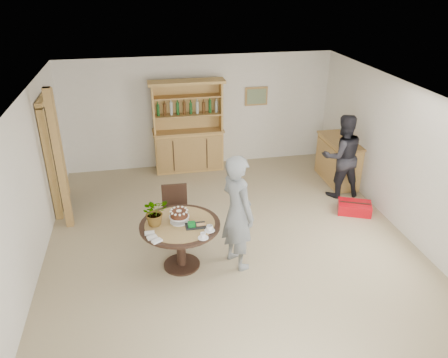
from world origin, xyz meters
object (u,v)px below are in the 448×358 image
dining_chair (175,209)px  teen_boy (238,212)px  hutch (188,140)px  dining_table (180,232)px  red_suitcase (354,208)px  sideboard (338,160)px  adult_person (342,156)px

dining_chair → teen_boy: (0.85, -0.93, 0.38)m
hutch → dining_table: hutch is taller
red_suitcase → dining_table: bearing=-140.1°
sideboard → dining_chair: (-3.60, -1.53, 0.06)m
hutch → dining_chair: hutch is taller
hutch → dining_chair: (-0.56, -2.77, -0.15)m
dining_table → red_suitcase: size_ratio=1.69×
sideboard → dining_chair: 3.91m
hutch → adult_person: 3.36m
hutch → dining_table: bearing=-98.9°
teen_boy → red_suitcase: teen_boy is taller
hutch → dining_table: 3.64m
teen_boy → red_suitcase: (2.51, 1.10, -0.81)m
dining_table → hutch: bearing=81.1°
red_suitcase → sideboard: bearing=103.4°
sideboard → dining_table: sideboard is taller
teen_boy → adult_person: (2.51, 1.84, -0.07)m
dining_chair → adult_person: size_ratio=0.56×
dining_table → teen_boy: bearing=-6.7°
dining_chair → adult_person: (3.36, 0.91, 0.31)m
dining_chair → teen_boy: bearing=-45.7°
hutch → sideboard: 3.29m
hutch → adult_person: (2.80, -1.85, 0.16)m
sideboard → red_suitcase: 1.43m
dining_table → dining_chair: bearing=89.8°
dining_table → dining_chair: size_ratio=1.27×
red_suitcase → dining_chair: bearing=-153.8°
teen_boy → adult_person: size_ratio=1.08×
teen_boy → red_suitcase: bearing=-88.6°
dining_chair → red_suitcase: bearing=4.8°
hutch → red_suitcase: 3.86m
teen_boy → hutch: bearing=-17.8°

